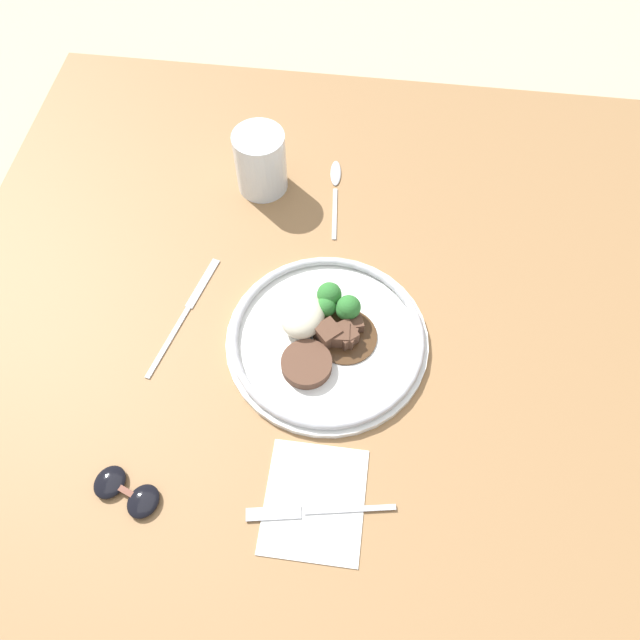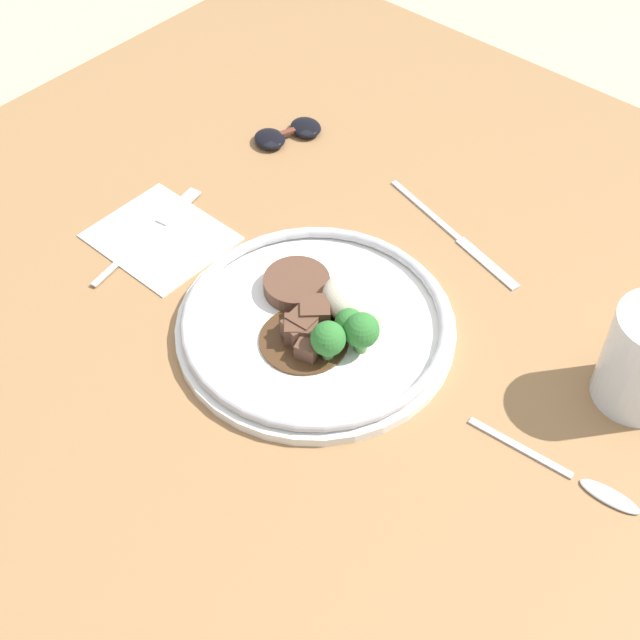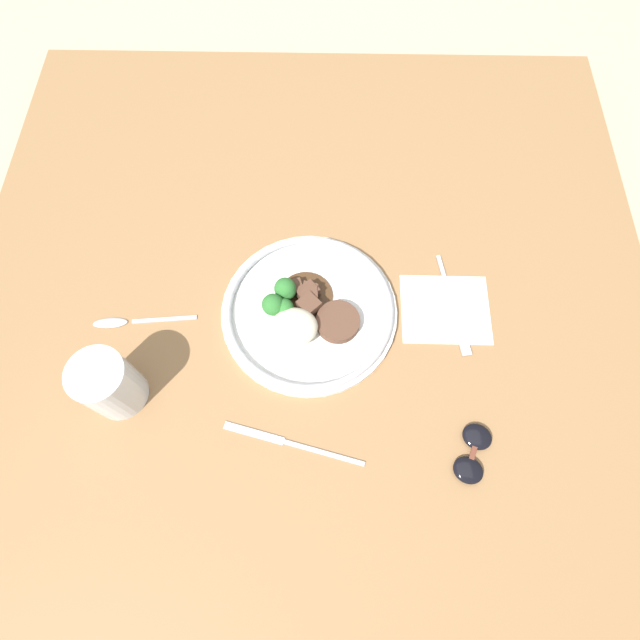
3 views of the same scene
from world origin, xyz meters
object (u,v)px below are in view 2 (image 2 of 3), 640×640
(plate, at_px, (321,321))
(sunglasses, at_px, (288,133))
(knife, at_px, (456,236))
(spoon, at_px, (586,484))
(fork, at_px, (158,226))

(plate, height_order, sunglasses, plate)
(knife, distance_m, spoon, 0.34)
(knife, bearing_deg, fork, -126.88)
(spoon, xyz_separation_m, sunglasses, (-0.55, 0.20, 0.01))
(plate, distance_m, spoon, 0.30)
(plate, xyz_separation_m, spoon, (0.30, 0.02, -0.01))
(spoon, bearing_deg, plate, 178.49)
(plate, height_order, fork, plate)
(fork, bearing_deg, sunglasses, -9.00)
(fork, distance_m, knife, 0.34)
(plate, height_order, spoon, plate)
(sunglasses, bearing_deg, knife, 18.20)
(fork, relative_size, spoon, 1.09)
(knife, relative_size, sunglasses, 2.13)
(plate, relative_size, sunglasses, 2.89)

